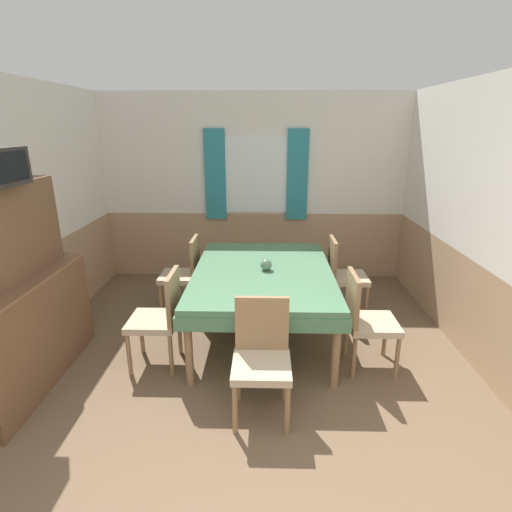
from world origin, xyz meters
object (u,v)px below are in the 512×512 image
object	(u,v)px
dining_table	(263,279)
chair_head_near	(262,354)
chair_left_near	(160,315)
sideboard	(18,306)
vase	(266,265)
chair_left_far	(185,272)
chair_right_far	(343,273)
chair_right_near	(365,318)

from	to	relation	value
dining_table	chair_head_near	size ratio (longest dim) A/B	2.15
chair_left_near	sideboard	xyz separation A→B (m)	(-1.11, -0.30, 0.22)
vase	sideboard	bearing A→B (deg)	-157.38
chair_head_near	chair_left_far	bearing A→B (deg)	-62.24
chair_head_near	sideboard	world-z (taller)	sideboard
chair_right_far	sideboard	size ratio (longest dim) A/B	0.53
chair_left_near	chair_left_far	size ratio (longest dim) A/B	1.00
chair_right_near	dining_table	bearing A→B (deg)	-121.49
dining_table	chair_head_near	world-z (taller)	chair_head_near
chair_right_far	dining_table	bearing A→B (deg)	-58.51
chair_right_near	sideboard	world-z (taller)	sideboard
dining_table	chair_left_near	world-z (taller)	chair_left_near
chair_right_near	sideboard	xyz separation A→B (m)	(-2.98, -0.30, 0.22)
chair_left_far	chair_right_near	bearing A→B (deg)	-121.49
dining_table	vase	bearing A→B (deg)	-15.65
chair_right_far	vase	xyz separation A→B (m)	(-0.91, -0.58, 0.30)
chair_right_far	chair_head_near	bearing A→B (deg)	-27.76
sideboard	vase	distance (m)	2.25
chair_left_near	chair_right_near	bearing A→B (deg)	-90.00
chair_left_far	chair_right_near	distance (m)	2.20
chair_head_near	dining_table	bearing A→B (deg)	-90.00
chair_left_far	chair_head_near	bearing A→B (deg)	-152.24
chair_right_far	vase	size ratio (longest dim) A/B	7.78
chair_head_near	sideboard	xyz separation A→B (m)	(-2.04, 0.33, 0.22)
chair_left_far	chair_head_near	xyz separation A→B (m)	(0.94, -1.78, 0.00)
chair_right_far	chair_right_near	xyz separation A→B (m)	(0.00, -1.15, 0.00)
chair_left_far	chair_right_far	bearing A→B (deg)	-90.00
vase	dining_table	bearing A→B (deg)	164.35
dining_table	chair_right_near	distance (m)	1.11
chair_left_near	chair_head_near	bearing A→B (deg)	-124.02
chair_right_near	vase	distance (m)	1.11
chair_left_near	chair_left_far	bearing A→B (deg)	0.00
sideboard	chair_right_near	bearing A→B (deg)	5.73
chair_head_near	vase	bearing A→B (deg)	-91.52
chair_head_near	chair_right_near	distance (m)	1.13
chair_right_near	chair_head_near	bearing A→B (deg)	-55.98
chair_right_far	chair_head_near	distance (m)	2.01
dining_table	vase	size ratio (longest dim) A/B	16.73
chair_right_near	vase	size ratio (longest dim) A/B	7.78
chair_left_far	chair_right_far	distance (m)	1.87
dining_table	chair_right_near	bearing A→B (deg)	-31.49
chair_left_near	vase	size ratio (longest dim) A/B	7.78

